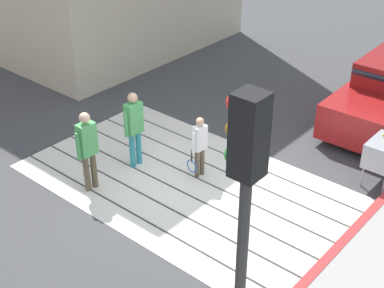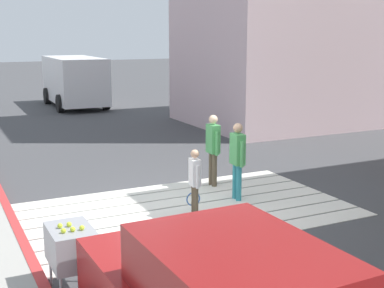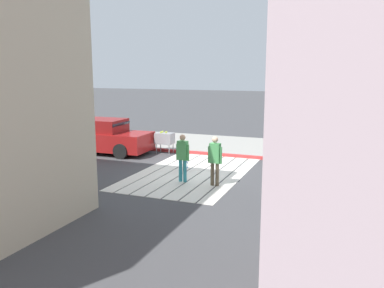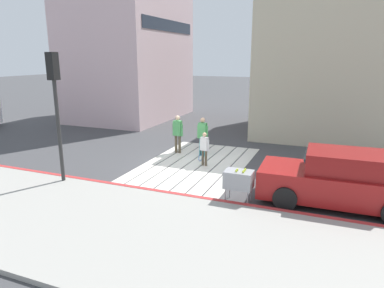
{
  "view_description": "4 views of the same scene",
  "coord_description": "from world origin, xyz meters",
  "px_view_note": "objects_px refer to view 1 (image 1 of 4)",
  "views": [
    {
      "loc": [
        -6.0,
        6.9,
        6.27
      ],
      "look_at": [
        0.01,
        -0.2,
        0.81
      ],
      "focal_mm": 52.3,
      "sensor_mm": 36.0,
      "label": 1
    },
    {
      "loc": [
        -4.38,
        -9.17,
        3.46
      ],
      "look_at": [
        0.61,
        1.03,
        1.1
      ],
      "focal_mm": 49.92,
      "sensor_mm": 36.0,
      "label": 2
    },
    {
      "loc": [
        13.49,
        5.31,
        3.77
      ],
      "look_at": [
        -0.03,
        -0.01,
        1.1
      ],
      "focal_mm": 37.51,
      "sensor_mm": 36.0,
      "label": 3
    },
    {
      "loc": [
        -12.06,
        -4.75,
        4.1
      ],
      "look_at": [
        -0.52,
        -0.08,
        0.96
      ],
      "focal_mm": 32.41,
      "sensor_mm": 36.0,
      "label": 4
    }
  ],
  "objects_px": {
    "traffic_light_corner": "(243,206)",
    "pedestrian_child_with_racket": "(199,144)",
    "pedestrian_adult_trailing": "(87,146)",
    "tennis_ball_cart": "(384,153)",
    "pedestrian_adult_lead": "(134,124)"
  },
  "relations": [
    {
      "from": "traffic_light_corner",
      "to": "pedestrian_child_with_racket",
      "type": "bearing_deg",
      "value": -45.83
    },
    {
      "from": "pedestrian_adult_trailing",
      "to": "pedestrian_child_with_racket",
      "type": "relative_size",
      "value": 1.26
    },
    {
      "from": "traffic_light_corner",
      "to": "tennis_ball_cart",
      "type": "relative_size",
      "value": 4.17
    },
    {
      "from": "pedestrian_adult_trailing",
      "to": "pedestrian_adult_lead",
      "type": "bearing_deg",
      "value": -92.44
    },
    {
      "from": "pedestrian_adult_trailing",
      "to": "pedestrian_child_with_racket",
      "type": "distance_m",
      "value": 2.16
    },
    {
      "from": "pedestrian_child_with_racket",
      "to": "traffic_light_corner",
      "type": "bearing_deg",
      "value": 134.17
    },
    {
      "from": "tennis_ball_cart",
      "to": "pedestrian_child_with_racket",
      "type": "relative_size",
      "value": 0.77
    },
    {
      "from": "tennis_ball_cart",
      "to": "pedestrian_adult_lead",
      "type": "xyz_separation_m",
      "value": [
        4.14,
        2.63,
        0.26
      ]
    },
    {
      "from": "pedestrian_adult_lead",
      "to": "traffic_light_corner",
      "type": "bearing_deg",
      "value": 147.0
    },
    {
      "from": "traffic_light_corner",
      "to": "pedestrian_adult_trailing",
      "type": "xyz_separation_m",
      "value": [
        4.87,
        -1.96,
        -2.07
      ]
    },
    {
      "from": "pedestrian_adult_lead",
      "to": "pedestrian_child_with_racket",
      "type": "bearing_deg",
      "value": -157.04
    },
    {
      "from": "pedestrian_adult_lead",
      "to": "pedestrian_child_with_racket",
      "type": "height_order",
      "value": "pedestrian_adult_lead"
    },
    {
      "from": "tennis_ball_cart",
      "to": "pedestrian_adult_trailing",
      "type": "relative_size",
      "value": 0.61
    },
    {
      "from": "tennis_ball_cart",
      "to": "pedestrian_child_with_racket",
      "type": "distance_m",
      "value": 3.56
    },
    {
      "from": "tennis_ball_cart",
      "to": "pedestrian_adult_lead",
      "type": "height_order",
      "value": "pedestrian_adult_lead"
    }
  ]
}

